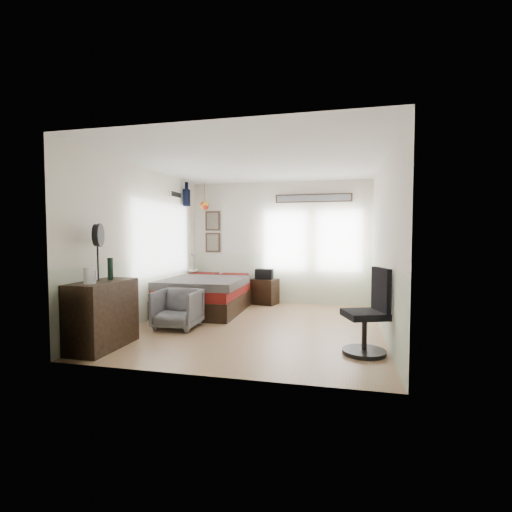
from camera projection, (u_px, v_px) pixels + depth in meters
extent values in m
cube|color=#AB7F54|center=(256.00, 327.00, 6.15)|extent=(4.00, 4.50, 0.01)
cube|color=beige|center=(279.00, 243.00, 8.26)|extent=(4.00, 0.02, 2.70)
cube|color=beige|center=(208.00, 250.00, 3.89)|extent=(4.00, 0.02, 2.70)
cube|color=beige|center=(146.00, 245.00, 6.53)|extent=(0.02, 4.50, 2.70)
cube|color=beige|center=(385.00, 246.00, 5.62)|extent=(0.02, 4.50, 2.70)
cube|color=white|center=(256.00, 162.00, 6.00)|extent=(4.00, 4.50, 0.02)
cube|color=beige|center=(279.00, 278.00, 8.30)|extent=(4.00, 0.01, 1.10)
cube|color=beige|center=(147.00, 290.00, 6.57)|extent=(0.01, 4.50, 1.10)
cube|color=beige|center=(383.00, 298.00, 5.67)|extent=(0.01, 4.50, 1.10)
cube|color=silver|center=(163.00, 239.00, 7.05)|extent=(0.03, 2.20, 1.35)
cube|color=silver|center=(286.00, 241.00, 8.19)|extent=(0.95, 0.03, 1.30)
cube|color=silver|center=(339.00, 241.00, 7.93)|extent=(0.95, 0.03, 1.30)
cube|color=black|center=(213.00, 243.00, 8.58)|extent=(0.35, 0.03, 0.45)
cube|color=black|center=(213.00, 221.00, 8.55)|extent=(0.35, 0.03, 0.45)
cube|color=#7F7259|center=(213.00, 243.00, 8.56)|extent=(0.27, 0.01, 0.37)
cube|color=#7F7259|center=(212.00, 221.00, 8.54)|extent=(0.27, 0.01, 0.37)
cube|color=black|center=(313.00, 198.00, 8.01)|extent=(1.65, 0.03, 0.18)
cube|color=gray|center=(313.00, 198.00, 7.99)|extent=(1.58, 0.01, 0.13)
cube|color=white|center=(176.00, 195.00, 7.59)|extent=(0.02, 0.48, 0.14)
sphere|color=red|center=(204.00, 206.00, 8.30)|extent=(0.20, 0.20, 0.20)
cube|color=black|center=(207.00, 302.00, 7.45)|extent=(1.50, 2.12, 0.34)
cube|color=maroon|center=(207.00, 289.00, 7.44)|extent=(1.46, 2.08, 0.19)
cube|color=#595551|center=(202.00, 282.00, 7.20)|extent=(1.55, 1.57, 0.15)
cube|color=maroon|center=(205.00, 276.00, 8.32)|extent=(0.58, 0.37, 0.15)
cube|color=maroon|center=(235.00, 277.00, 8.16)|extent=(0.58, 0.37, 0.15)
cube|color=black|center=(103.00, 315.00, 4.95)|extent=(0.48, 1.00, 0.90)
imported|color=slate|center=(178.00, 309.00, 6.01)|extent=(0.69, 0.71, 0.63)
cube|color=black|center=(264.00, 291.00, 8.18)|extent=(0.64, 0.56, 0.55)
cylinder|color=black|center=(364.00, 352.00, 4.71)|extent=(0.55, 0.55, 0.05)
cylinder|color=black|center=(364.00, 333.00, 4.70)|extent=(0.06, 0.06, 0.42)
cube|color=black|center=(365.00, 315.00, 4.69)|extent=(0.62, 0.62, 0.08)
cube|color=black|center=(381.00, 289.00, 4.69)|extent=(0.21, 0.44, 0.55)
cylinder|color=silver|center=(90.00, 276.00, 4.68)|extent=(0.15, 0.15, 0.20)
cube|color=silver|center=(96.00, 275.00, 4.66)|extent=(0.02, 0.02, 0.12)
cylinder|color=black|center=(110.00, 269.00, 5.12)|extent=(0.08, 0.08, 0.30)
cylinder|color=black|center=(98.00, 259.00, 4.93)|extent=(0.02, 0.02, 0.59)
cylinder|color=black|center=(97.00, 235.00, 4.92)|extent=(0.16, 0.30, 0.30)
cylinder|color=black|center=(100.00, 235.00, 4.91)|extent=(0.13, 0.30, 0.32)
cube|color=black|center=(264.00, 274.00, 8.16)|extent=(0.37, 0.24, 0.22)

